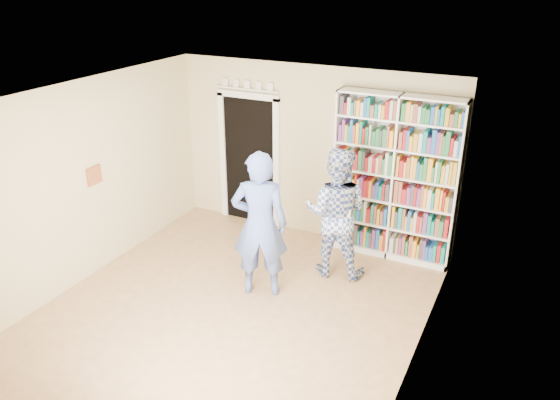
% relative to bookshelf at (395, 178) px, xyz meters
% --- Properties ---
extents(floor, '(5.00, 5.00, 0.00)m').
position_rel_bookshelf_xyz_m(floor, '(-1.35, -2.34, -1.23)').
color(floor, '#956B48').
rests_on(floor, ground).
extents(ceiling, '(5.00, 5.00, 0.00)m').
position_rel_bookshelf_xyz_m(ceiling, '(-1.35, -2.34, 1.47)').
color(ceiling, white).
rests_on(ceiling, wall_back).
extents(wall_back, '(4.50, 0.00, 4.50)m').
position_rel_bookshelf_xyz_m(wall_back, '(-1.35, 0.16, 0.12)').
color(wall_back, beige).
rests_on(wall_back, floor).
extents(wall_left, '(0.00, 5.00, 5.00)m').
position_rel_bookshelf_xyz_m(wall_left, '(-3.60, -2.34, 0.12)').
color(wall_left, beige).
rests_on(wall_left, floor).
extents(wall_right, '(0.00, 5.00, 5.00)m').
position_rel_bookshelf_xyz_m(wall_right, '(0.90, -2.34, 0.12)').
color(wall_right, beige).
rests_on(wall_right, floor).
extents(bookshelf, '(1.77, 0.33, 2.43)m').
position_rel_bookshelf_xyz_m(bookshelf, '(0.00, 0.00, 0.00)').
color(bookshelf, white).
rests_on(bookshelf, floor).
extents(doorway, '(1.10, 0.08, 2.43)m').
position_rel_bookshelf_xyz_m(doorway, '(-2.45, 0.13, -0.05)').
color(doorway, black).
rests_on(doorway, floor).
extents(wall_art, '(0.03, 0.25, 0.25)m').
position_rel_bookshelf_xyz_m(wall_art, '(-3.58, -2.14, 0.17)').
color(wall_art, brown).
rests_on(wall_art, wall_left).
extents(man_blue, '(0.84, 0.71, 1.97)m').
position_rel_bookshelf_xyz_m(man_blue, '(-1.25, -1.75, -0.24)').
color(man_blue, '#526CB7').
rests_on(man_blue, floor).
extents(man_plaid, '(1.00, 0.83, 1.84)m').
position_rel_bookshelf_xyz_m(man_plaid, '(-0.56, -0.85, -0.31)').
color(man_plaid, '#2D468C').
rests_on(man_plaid, floor).
extents(paper_sheet, '(0.18, 0.12, 0.29)m').
position_rel_bookshelf_xyz_m(paper_sheet, '(-0.40, -1.03, -0.25)').
color(paper_sheet, white).
rests_on(paper_sheet, man_plaid).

